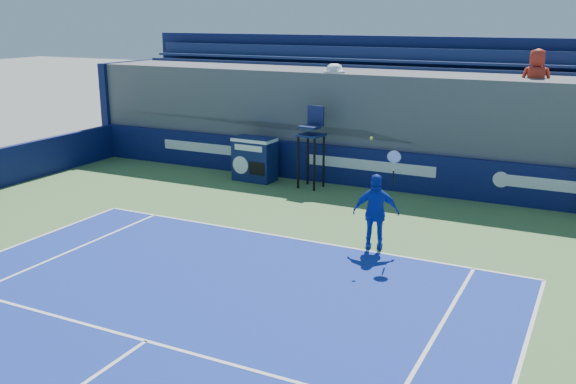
% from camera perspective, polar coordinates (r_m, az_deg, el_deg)
% --- Properties ---
extents(back_hoarding, '(20.40, 0.21, 1.20)m').
position_cam_1_polar(back_hoarding, '(19.55, 7.39, 2.07)').
color(back_hoarding, '#0D1349').
rests_on(back_hoarding, ground).
extents(match_clock, '(1.35, 0.78, 1.40)m').
position_cam_1_polar(match_clock, '(20.24, -3.00, 3.05)').
color(match_clock, '#0F1B4B').
rests_on(match_clock, ground).
extents(umpire_chair, '(0.77, 0.77, 2.48)m').
position_cam_1_polar(umpire_chair, '(19.25, 2.12, 4.80)').
color(umpire_chair, black).
rests_on(umpire_chair, ground).
extents(tennis_player, '(1.10, 0.71, 2.57)m').
position_cam_1_polar(tennis_player, '(14.27, 7.84, -1.80)').
color(tennis_player, '#1535B0').
rests_on(tennis_player, apron).
extents(stadium_seating, '(21.00, 4.05, 4.40)m').
position_cam_1_polar(stadium_seating, '(21.22, 9.35, 6.45)').
color(stadium_seating, '#4E4E53').
rests_on(stadium_seating, ground).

